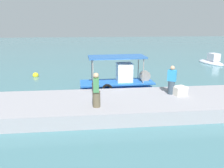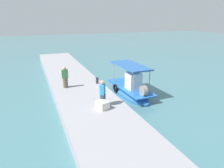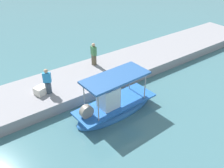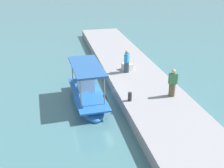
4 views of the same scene
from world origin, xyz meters
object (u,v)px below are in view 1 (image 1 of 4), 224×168
fisherman_near_bollard (96,92)px  main_fishing_boat (118,84)px  marker_buoy (36,75)px  cargo_crate (179,91)px  fisherman_by_crate (172,81)px  moored_boat_near (211,62)px  mooring_bollard (94,87)px

fisherman_near_bollard → main_fishing_boat: bearing=70.5°
marker_buoy → cargo_crate: bearing=-40.9°
main_fishing_boat → marker_buoy: 8.86m
fisherman_by_crate → marker_buoy: (-9.85, 8.74, -1.42)m
main_fishing_boat → marker_buoy: bearing=143.1°
fisherman_by_crate → marker_buoy: fisherman_by_crate is taller
cargo_crate → moored_boat_near: moored_boat_near is taller
marker_buoy → moored_boat_near: 20.46m
fisherman_by_crate → cargo_crate: fisherman_by_crate is taller
fisherman_by_crate → moored_boat_near: bearing=53.1°
fisherman_near_bollard → cargo_crate: bearing=16.6°
cargo_crate → moored_boat_near: (9.61, 13.61, -0.77)m
main_fishing_boat → cargo_crate: main_fishing_boat is taller
moored_boat_near → marker_buoy: bearing=-166.8°
moored_boat_near → cargo_crate: bearing=-125.2°
main_fishing_boat → fisherman_near_bollard: 5.52m
mooring_bollard → moored_boat_near: bearing=40.0°
mooring_bollard → cargo_crate: size_ratio=0.70×
cargo_crate → fisherman_by_crate: bearing=158.4°
fisherman_by_crate → fisherman_near_bollard: bearing=-159.8°
main_fishing_boat → fisherman_near_bollard: (-1.80, -5.11, 1.07)m
fisherman_by_crate → marker_buoy: 13.24m
fisherman_near_bollard → fisherman_by_crate: bearing=20.2°
main_fishing_boat → fisherman_near_bollard: main_fishing_boat is taller
fisherman_by_crate → mooring_bollard: size_ratio=3.18×
main_fishing_boat → fisherman_by_crate: bearing=-51.1°
marker_buoy → mooring_bollard: bearing=-55.7°
cargo_crate → marker_buoy: size_ratio=1.43×
fisherman_by_crate → moored_boat_near: fisherman_by_crate is taller
fisherman_near_bollard → marker_buoy: fisherman_near_bollard is taller
main_fishing_boat → marker_buoy: (-7.08, 5.31, -0.37)m
main_fishing_boat → cargo_crate: (3.23, -3.61, 0.51)m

